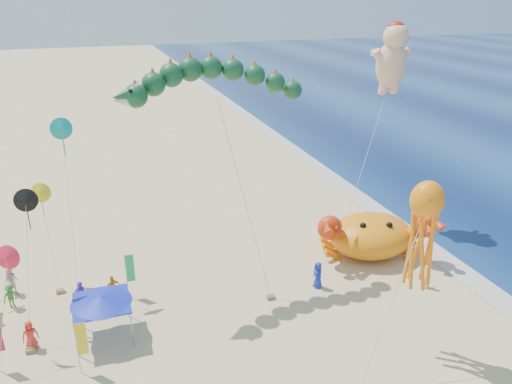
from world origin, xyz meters
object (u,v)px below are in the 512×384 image
dragon_kite (213,87)px  octopus_kite (423,227)px  crab_inflatable (372,234)px  cherub_kite (393,56)px  canopy_blue (101,300)px

dragon_kite → octopus_kite: size_ratio=1.46×
crab_inflatable → cherub_kite: (3.91, 5.45, 12.01)m
crab_inflatable → octopus_kite: octopus_kite is taller
cherub_kite → dragon_kite: bearing=-163.4°
dragon_kite → octopus_kite: 14.40m
dragon_kite → cherub_kite: size_ratio=0.88×
octopus_kite → canopy_blue: bearing=158.2°
cherub_kite → octopus_kite: 18.02m
crab_inflatable → canopy_blue: crab_inflatable is taller
octopus_kite → cherub_kite: bearing=64.0°
octopus_kite → canopy_blue: (-15.84, 6.33, -4.91)m
dragon_kite → canopy_blue: 13.85m
cherub_kite → octopus_kite: bearing=-116.0°
dragon_kite → canopy_blue: bearing=-151.5°
canopy_blue → dragon_kite: bearing=28.5°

